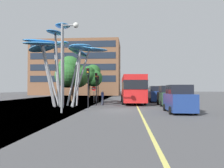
% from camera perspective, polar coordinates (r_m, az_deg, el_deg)
% --- Properties ---
extents(ground, '(120.00, 240.00, 0.10)m').
position_cam_1_polar(ground, '(19.31, -0.54, -7.08)').
color(ground, '#4C4C4F').
extents(red_bus, '(3.25, 11.67, 3.73)m').
position_cam_1_polar(red_bus, '(28.84, 5.37, -0.99)').
color(red_bus, red).
rests_on(red_bus, ground).
extents(leaf_sculpture, '(10.25, 9.75, 8.36)m').
position_cam_1_polar(leaf_sculpture, '(24.53, -12.90, 9.19)').
color(leaf_sculpture, '#9EA0A5').
rests_on(leaf_sculpture, ground).
extents(traffic_light_kerb_near, '(0.28, 0.42, 3.93)m').
position_cam_1_polar(traffic_light_kerb_near, '(21.21, -6.37, 1.25)').
color(traffic_light_kerb_near, black).
rests_on(traffic_light_kerb_near, ground).
extents(traffic_light_kerb_far, '(0.28, 0.42, 3.73)m').
position_cam_1_polar(traffic_light_kerb_far, '(25.02, -4.20, 0.57)').
color(traffic_light_kerb_far, black).
rests_on(traffic_light_kerb_far, ground).
extents(traffic_light_island_mid, '(0.28, 0.42, 3.70)m').
position_cam_1_polar(traffic_light_island_mid, '(29.46, -3.74, 0.25)').
color(traffic_light_island_mid, black).
rests_on(traffic_light_island_mid, ground).
extents(car_parked_near, '(2.03, 4.31, 2.21)m').
position_cam_1_polar(car_parked_near, '(18.04, 17.31, -3.96)').
color(car_parked_near, navy).
rests_on(car_parked_near, ground).
extents(car_parked_mid, '(2.06, 4.26, 2.24)m').
position_cam_1_polar(car_parked_mid, '(25.20, 14.56, -3.16)').
color(car_parked_mid, '#2D5138').
rests_on(car_parked_mid, ground).
extents(car_parked_far, '(2.07, 4.31, 2.28)m').
position_cam_1_polar(car_parked_far, '(31.43, 11.54, -2.75)').
color(car_parked_far, navy).
rests_on(car_parked_far, ground).
extents(car_side_street, '(2.03, 3.81, 2.08)m').
position_cam_1_polar(car_side_street, '(38.32, 10.81, -2.62)').
color(car_side_street, '#2D5138').
rests_on(car_side_street, ground).
extents(car_far_side, '(2.03, 3.86, 2.12)m').
position_cam_1_polar(car_far_side, '(45.61, 9.40, -2.38)').
color(car_far_side, black).
rests_on(car_far_side, ground).
extents(street_lamp, '(1.44, 0.44, 7.19)m').
position_cam_1_polar(street_lamp, '(17.62, -12.14, 7.54)').
color(street_lamp, gray).
rests_on(street_lamp, ground).
extents(tree_pavement_near, '(5.14, 5.88, 7.03)m').
position_cam_1_polar(tree_pavement_near, '(34.32, -10.92, 2.64)').
color(tree_pavement_near, brown).
rests_on(tree_pavement_near, ground).
extents(tree_pavement_far, '(5.48, 5.52, 7.52)m').
position_cam_1_polar(tree_pavement_far, '(48.89, -5.70, 2.31)').
color(tree_pavement_far, brown).
rests_on(tree_pavement_far, ground).
extents(pedestrian, '(0.34, 0.34, 1.70)m').
position_cam_1_polar(pedestrian, '(25.29, -2.56, -3.64)').
color(pedestrian, '#2D3342').
rests_on(pedestrian, ground).
extents(no_entry_sign, '(0.60, 0.12, 2.21)m').
position_cam_1_polar(no_entry_sign, '(28.90, -4.84, -2.08)').
color(no_entry_sign, gray).
rests_on(no_entry_sign, ground).
extents(backdrop_building, '(25.82, 13.14, 16.08)m').
position_cam_1_polar(backdrop_building, '(67.37, -9.05, 4.01)').
color(backdrop_building, brown).
rests_on(backdrop_building, ground).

